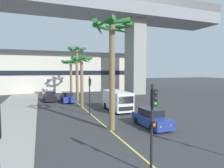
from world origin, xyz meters
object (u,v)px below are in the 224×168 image
object	(u,v)px
car_queue_third	(68,97)
palm_tree_far_median	(71,67)
car_queue_front	(50,96)
palm_tree_near_median	(77,60)
palm_tree_mid_median	(82,67)
traffic_light_median_far	(90,90)
palm_tree_farthest_median	(112,45)
traffic_light_median_near	(153,117)
car_queue_second	(152,118)
delivery_van	(117,100)

from	to	relation	value
car_queue_third	palm_tree_far_median	bearing A→B (deg)	76.67
car_queue_front	car_queue_third	bearing A→B (deg)	-40.08
palm_tree_near_median	palm_tree_mid_median	xyz separation A→B (m)	(-0.39, -5.45, -1.11)
car_queue_third	palm_tree_near_median	world-z (taller)	palm_tree_near_median
palm_tree_mid_median	car_queue_third	bearing A→B (deg)	103.98
traffic_light_median_far	palm_tree_mid_median	size ratio (longest dim) A/B	0.61
car_queue_front	palm_tree_near_median	distance (m)	7.19
car_queue_front	palm_tree_far_median	xyz separation A→B (m)	(4.12, 4.86, 4.89)
car_queue_front	traffic_light_median_far	world-z (taller)	traffic_light_median_far
traffic_light_median_far	palm_tree_farthest_median	xyz separation A→B (m)	(0.44, -5.59, 4.12)
car_queue_front	palm_tree_farthest_median	distance (m)	18.87
palm_tree_near_median	palm_tree_mid_median	distance (m)	5.57
palm_tree_near_median	traffic_light_median_near	bearing A→B (deg)	-92.10
car_queue_second	traffic_light_median_near	world-z (taller)	traffic_light_median_near
traffic_light_median_near	car_queue_second	bearing A→B (deg)	57.39
car_queue_front	traffic_light_median_near	xyz separation A→B (m)	(3.25, -24.33, 1.99)
traffic_light_median_far	palm_tree_far_median	xyz separation A→B (m)	(0.60, 16.68, 2.90)
traffic_light_median_near	palm_tree_near_median	distance (m)	23.13
car_queue_front	traffic_light_median_far	xyz separation A→B (m)	(3.52, -11.82, 1.99)
car_queue_second	palm_tree_far_median	xyz separation A→B (m)	(-3.31, 22.67, 4.89)
palm_tree_farthest_median	palm_tree_far_median	bearing A→B (deg)	89.60
delivery_van	palm_tree_farthest_median	xyz separation A→B (m)	(-3.23, -6.76, 5.54)
car_queue_second	palm_tree_far_median	distance (m)	23.42
palm_tree_near_median	palm_tree_farthest_median	bearing A→B (deg)	-90.43
car_queue_second	palm_tree_near_median	world-z (taller)	palm_tree_near_median
palm_tree_near_median	car_queue_front	bearing A→B (deg)	159.54
delivery_van	traffic_light_median_near	distance (m)	14.31
car_queue_front	delivery_van	bearing A→B (deg)	-55.97
car_queue_front	palm_tree_far_median	size ratio (longest dim) A/B	0.60
car_queue_second	traffic_light_median_far	world-z (taller)	traffic_light_median_far
car_queue_third	palm_tree_far_median	xyz separation A→B (m)	(1.64, 6.94, 4.89)
delivery_van	palm_tree_mid_median	xyz separation A→B (m)	(-3.50, 3.68, 4.05)
car_queue_front	car_queue_third	xyz separation A→B (m)	(2.47, -2.08, 0.00)
car_queue_third	car_queue_second	bearing A→B (deg)	-72.52
palm_tree_near_median	palm_tree_mid_median	world-z (taller)	palm_tree_near_median
car_queue_third	traffic_light_median_far	bearing A→B (deg)	-83.86
palm_tree_farthest_median	palm_tree_mid_median	bearing A→B (deg)	91.50
palm_tree_near_median	palm_tree_farthest_median	world-z (taller)	palm_tree_farthest_median
palm_tree_near_median	car_queue_third	bearing A→B (deg)	-160.91
traffic_light_median_far	palm_tree_farthest_median	world-z (taller)	palm_tree_farthest_median
delivery_van	palm_tree_far_median	size ratio (longest dim) A/B	0.76
palm_tree_far_median	traffic_light_median_far	bearing A→B (deg)	-92.05
car_queue_front	delivery_van	size ratio (longest dim) A/B	0.78
palm_tree_near_median	palm_tree_farthest_median	xyz separation A→B (m)	(-0.12, -15.89, 0.39)
car_queue_front	palm_tree_near_median	xyz separation A→B (m)	(4.08, -1.52, 5.72)
car_queue_second	traffic_light_median_near	size ratio (longest dim) A/B	0.98
palm_tree_far_median	palm_tree_farthest_median	world-z (taller)	palm_tree_farthest_median
car_queue_second	traffic_light_median_far	distance (m)	7.42
delivery_van	traffic_light_median_near	world-z (taller)	traffic_light_median_near
car_queue_third	palm_tree_mid_median	xyz separation A→B (m)	(1.22, -4.89, 4.61)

